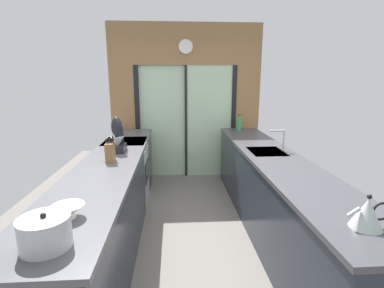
{
  "coord_description": "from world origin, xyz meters",
  "views": [
    {
      "loc": [
        -0.22,
        -2.7,
        1.77
      ],
      "look_at": [
        -0.01,
        0.62,
        1.01
      ],
      "focal_mm": 26.66,
      "sensor_mm": 36.0,
      "label": 1
    }
  ],
  "objects_px": {
    "knife_block": "(110,152)",
    "kettle": "(367,213)",
    "mixing_bowl": "(68,211)",
    "stand_mixer": "(118,138)",
    "soap_bottle_far": "(239,123)",
    "oven_range": "(127,172)",
    "stock_pot": "(45,232)"
  },
  "relations": [
    {
      "from": "stand_mixer",
      "to": "soap_bottle_far",
      "type": "xyz_separation_m",
      "value": [
        1.78,
        1.36,
        -0.05
      ]
    },
    {
      "from": "knife_block",
      "to": "stock_pot",
      "type": "relative_size",
      "value": 1.06
    },
    {
      "from": "oven_range",
      "to": "mixing_bowl",
      "type": "bearing_deg",
      "value": -89.53
    },
    {
      "from": "stand_mixer",
      "to": "kettle",
      "type": "xyz_separation_m",
      "value": [
        1.78,
        -1.91,
        -0.07
      ]
    },
    {
      "from": "knife_block",
      "to": "soap_bottle_far",
      "type": "relative_size",
      "value": 1.08
    },
    {
      "from": "knife_block",
      "to": "kettle",
      "type": "bearing_deg",
      "value": -39.71
    },
    {
      "from": "soap_bottle_far",
      "to": "stock_pot",
      "type": "bearing_deg",
      "value": -117.96
    },
    {
      "from": "stand_mixer",
      "to": "knife_block",
      "type": "bearing_deg",
      "value": -89.98
    },
    {
      "from": "kettle",
      "to": "soap_bottle_far",
      "type": "height_order",
      "value": "soap_bottle_far"
    },
    {
      "from": "soap_bottle_far",
      "to": "mixing_bowl",
      "type": "bearing_deg",
      "value": -120.4
    },
    {
      "from": "oven_range",
      "to": "mixing_bowl",
      "type": "relative_size",
      "value": 4.55
    },
    {
      "from": "knife_block",
      "to": "stand_mixer",
      "type": "relative_size",
      "value": 0.66
    },
    {
      "from": "mixing_bowl",
      "to": "knife_block",
      "type": "distance_m",
      "value": 1.24
    },
    {
      "from": "mixing_bowl",
      "to": "stand_mixer",
      "type": "distance_m",
      "value": 1.68
    },
    {
      "from": "knife_block",
      "to": "kettle",
      "type": "distance_m",
      "value": 2.32
    },
    {
      "from": "mixing_bowl",
      "to": "stock_pot",
      "type": "relative_size",
      "value": 0.77
    },
    {
      "from": "kettle",
      "to": "soap_bottle_far",
      "type": "relative_size",
      "value": 1.03
    },
    {
      "from": "oven_range",
      "to": "mixing_bowl",
      "type": "height_order",
      "value": "mixing_bowl"
    },
    {
      "from": "stock_pot",
      "to": "mixing_bowl",
      "type": "bearing_deg",
      "value": 90.0
    },
    {
      "from": "knife_block",
      "to": "soap_bottle_far",
      "type": "distance_m",
      "value": 2.53
    },
    {
      "from": "stand_mixer",
      "to": "kettle",
      "type": "relative_size",
      "value": 1.58
    },
    {
      "from": "mixing_bowl",
      "to": "stand_mixer",
      "type": "bearing_deg",
      "value": 90.0
    },
    {
      "from": "stand_mixer",
      "to": "soap_bottle_far",
      "type": "bearing_deg",
      "value": 37.4
    },
    {
      "from": "stand_mixer",
      "to": "soap_bottle_far",
      "type": "relative_size",
      "value": 1.62
    },
    {
      "from": "stock_pot",
      "to": "knife_block",
      "type": "bearing_deg",
      "value": 90.0
    },
    {
      "from": "oven_range",
      "to": "kettle",
      "type": "bearing_deg",
      "value": -54.29
    },
    {
      "from": "kettle",
      "to": "soap_bottle_far",
      "type": "xyz_separation_m",
      "value": [
        -0.0,
        3.27,
        0.02
      ]
    },
    {
      "from": "mixing_bowl",
      "to": "oven_range",
      "type": "bearing_deg",
      "value": 90.47
    },
    {
      "from": "knife_block",
      "to": "kettle",
      "type": "xyz_separation_m",
      "value": [
        1.78,
        -1.48,
        -0.01
      ]
    },
    {
      "from": "mixing_bowl",
      "to": "stand_mixer",
      "type": "relative_size",
      "value": 0.48
    },
    {
      "from": "stand_mixer",
      "to": "kettle",
      "type": "bearing_deg",
      "value": -46.99
    },
    {
      "from": "mixing_bowl",
      "to": "kettle",
      "type": "height_order",
      "value": "kettle"
    }
  ]
}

